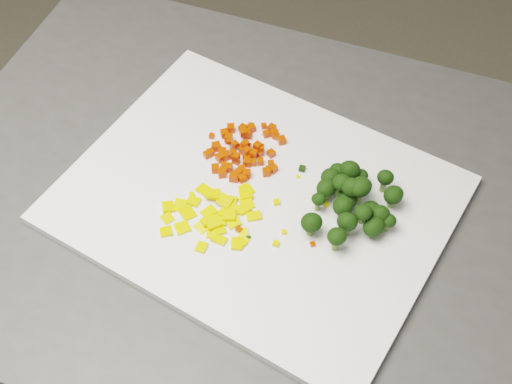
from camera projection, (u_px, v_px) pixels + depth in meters
The scene contains 153 objects.
counter_block at pixel (272, 348), 1.32m from camera, with size 1.00×0.70×0.90m, color #3F3E3C.
cutting_board at pixel (256, 199), 0.96m from camera, with size 0.49×0.38×0.01m, color white.
carrot_pile at pixel (245, 144), 0.99m from camera, with size 0.11×0.11×0.03m, color red, non-canonical shape.
pepper_pile at pixel (209, 209), 0.93m from camera, with size 0.13×0.13×0.02m, color yellow, non-canonical shape.
broccoli_pile at pixel (348, 199), 0.92m from camera, with size 0.13×0.13×0.06m, color black, non-canonical shape.
carrot_cube_0 at pixel (224, 134), 1.02m from camera, with size 0.01×0.01×0.01m, color red.
carrot_cube_1 at pixel (222, 152), 1.00m from camera, with size 0.01×0.01×0.01m, color red.
carrot_cube_2 at pixel (282, 140), 1.01m from camera, with size 0.01×0.01×0.01m, color red.
carrot_cube_3 at pixel (207, 155), 1.00m from camera, with size 0.01×0.01×0.01m, color red.
carrot_cube_4 at pixel (250, 136), 1.02m from camera, with size 0.01×0.01×0.01m, color red.
carrot_cube_5 at pixel (244, 132), 1.02m from camera, with size 0.01×0.01×0.01m, color red.
carrot_cube_6 at pixel (212, 136), 1.02m from camera, with size 0.01×0.01×0.01m, color red.
carrot_cube_7 at pixel (248, 133), 1.01m from camera, with size 0.01×0.01×0.01m, color red.
carrot_cube_8 at pixel (258, 146), 0.99m from camera, with size 0.01×0.01×0.01m, color red.
carrot_cube_9 at pixel (215, 147), 1.00m from camera, with size 0.01×0.01×0.01m, color red.
carrot_cube_10 at pixel (243, 151), 1.00m from camera, with size 0.01×0.01×0.01m, color red.
carrot_cube_11 at pixel (227, 155), 1.00m from camera, with size 0.01×0.01×0.01m, color red.
carrot_cube_12 at pixel (224, 165), 0.99m from camera, with size 0.01×0.01×0.01m, color red.
carrot_cube_13 at pixel (236, 157), 0.98m from camera, with size 0.01×0.01×0.01m, color red.
carrot_cube_14 at pixel (229, 138), 1.01m from camera, with size 0.01×0.01×0.01m, color red.
carrot_cube_15 at pixel (229, 141), 1.00m from camera, with size 0.01×0.01×0.01m, color red.
carrot_cube_16 at pixel (276, 136), 1.02m from camera, with size 0.01×0.01×0.01m, color red.
carrot_cube_17 at pixel (251, 128), 1.03m from camera, with size 0.01×0.01×0.01m, color red.
carrot_cube_18 at pixel (246, 133), 1.02m from camera, with size 0.01×0.01×0.01m, color red.
carrot_cube_19 at pixel (211, 153), 1.00m from camera, with size 0.01×0.01×0.01m, color red.
carrot_cube_20 at pixel (248, 147), 1.01m from camera, with size 0.01×0.01×0.01m, color red.
carrot_cube_21 at pixel (259, 153), 1.00m from camera, with size 0.01×0.01×0.01m, color red.
carrot_cube_22 at pixel (235, 179), 0.97m from camera, with size 0.01×0.01×0.01m, color red.
carrot_cube_23 at pixel (243, 128), 1.03m from camera, with size 0.01×0.01×0.01m, color red.
carrot_cube_24 at pixel (273, 169), 0.98m from camera, with size 0.01×0.01×0.01m, color red.
carrot_cube_25 at pixel (243, 149), 1.00m from camera, with size 0.01×0.01×0.01m, color red.
carrot_cube_26 at pixel (247, 151), 0.99m from camera, with size 0.01×0.01×0.01m, color red.
carrot_cube_27 at pixel (235, 159), 0.99m from camera, with size 0.01×0.01×0.01m, color red.
carrot_cube_28 at pixel (237, 162), 0.99m from camera, with size 0.01×0.01×0.01m, color red.
carrot_cube_29 at pixel (234, 160), 0.99m from camera, with size 0.01×0.01×0.01m, color red.
carrot_cube_30 at pixel (246, 144), 1.00m from camera, with size 0.01×0.01×0.01m, color red.
carrot_cube_31 at pixel (225, 156), 1.00m from camera, with size 0.01×0.01×0.01m, color red.
carrot_cube_32 at pixel (210, 153), 1.00m from camera, with size 0.01×0.01×0.01m, color red.
carrot_cube_33 at pixel (245, 145), 1.00m from camera, with size 0.01×0.01×0.01m, color red.
carrot_cube_34 at pixel (217, 146), 1.00m from camera, with size 0.01×0.01×0.01m, color red.
carrot_cube_35 at pixel (225, 155), 1.00m from camera, with size 0.01×0.01×0.01m, color red.
carrot_cube_36 at pixel (238, 173), 0.98m from camera, with size 0.01×0.01×0.01m, color red.
carrot_cube_37 at pixel (245, 150), 1.00m from camera, with size 0.01×0.01×0.01m, color red.
carrot_cube_38 at pixel (264, 126), 1.03m from camera, with size 0.01×0.01×0.01m, color red.
carrot_cube_39 at pixel (242, 169), 0.98m from camera, with size 0.01×0.01×0.01m, color red.
carrot_cube_40 at pixel (243, 148), 1.01m from camera, with size 0.01×0.01×0.01m, color red.
carrot_cube_41 at pixel (253, 162), 0.99m from camera, with size 0.01×0.01×0.01m, color red.
carrot_cube_42 at pixel (250, 129), 1.03m from camera, with size 0.01×0.01×0.01m, color red.
carrot_cube_43 at pixel (247, 157), 0.99m from camera, with size 0.01×0.01×0.01m, color red.
carrot_cube_44 at pixel (274, 133), 1.02m from camera, with size 0.01×0.01×0.01m, color red.
carrot_cube_45 at pixel (228, 141), 1.01m from camera, with size 0.01×0.01×0.01m, color red.
carrot_cube_46 at pixel (260, 152), 1.00m from camera, with size 0.01×0.01×0.01m, color red.
carrot_cube_47 at pixel (251, 127), 1.03m from camera, with size 0.01×0.01×0.01m, color red.
carrot_cube_48 at pixel (261, 148), 0.99m from camera, with size 0.01×0.01×0.01m, color red.
carrot_cube_49 at pixel (247, 174), 0.97m from camera, with size 0.01×0.01×0.01m, color red.
carrot_cube_50 at pixel (243, 133), 1.01m from camera, with size 0.01×0.01×0.01m, color red.
carrot_cube_51 at pixel (247, 162), 0.99m from camera, with size 0.01×0.01×0.01m, color red.
carrot_cube_52 at pixel (233, 152), 1.00m from camera, with size 0.01×0.01×0.01m, color red.
carrot_cube_53 at pixel (272, 128), 1.03m from camera, with size 0.01×0.01×0.01m, color red.
carrot_cube_54 at pixel (271, 164), 0.99m from camera, with size 0.01×0.01×0.01m, color red.
carrot_cube_55 at pixel (223, 172), 0.98m from camera, with size 0.01×0.01×0.01m, color red.
carrot_cube_56 at pixel (220, 158), 0.99m from camera, with size 0.01×0.01×0.01m, color red.
carrot_cube_57 at pixel (225, 158), 0.99m from camera, with size 0.01×0.01×0.01m, color red.
carrot_cube_58 at pixel (271, 153), 1.00m from camera, with size 0.01×0.01×0.01m, color red.
carrot_cube_59 at pixel (243, 146), 1.01m from camera, with size 0.01×0.01×0.01m, color red.
carrot_cube_60 at pixel (260, 162), 0.99m from camera, with size 0.01×0.01×0.01m, color red.
carrot_cube_61 at pixel (231, 128), 1.03m from camera, with size 0.01×0.01×0.01m, color red.
carrot_cube_62 at pixel (235, 144), 1.00m from camera, with size 0.01×0.01×0.01m, color red.
carrot_cube_63 at pixel (242, 178), 0.97m from camera, with size 0.01×0.01×0.01m, color red.
carrot_cube_64 at pixel (253, 154), 0.99m from camera, with size 0.01×0.01×0.01m, color red.
carrot_cube_65 at pixel (266, 172), 0.98m from camera, with size 0.01×0.01×0.01m, color red.
carrot_cube_66 at pixel (215, 169), 0.98m from camera, with size 0.01×0.01×0.01m, color red.
carrot_cube_67 at pixel (222, 173), 0.98m from camera, with size 0.01×0.01×0.01m, color red.
carrot_cube_68 at pixel (234, 177), 0.97m from camera, with size 0.01×0.01×0.01m, color red.
carrot_cube_69 at pixel (266, 134), 1.02m from camera, with size 0.01×0.01×0.01m, color red.
carrot_cube_70 at pixel (229, 168), 0.98m from camera, with size 0.01×0.01×0.01m, color red.
carrot_cube_71 at pixel (268, 170), 0.98m from camera, with size 0.01×0.01×0.01m, color red.
pepper_chunk_0 at pixel (233, 221), 0.93m from camera, with size 0.02×0.02×0.01m, color yellow.
pepper_chunk_1 at pixel (188, 213), 0.94m from camera, with size 0.02×0.02×0.00m, color yellow.
pepper_chunk_2 at pixel (209, 212), 0.94m from camera, with size 0.02×0.02×0.00m, color yellow.
pepper_chunk_3 at pixel (213, 194), 0.95m from camera, with size 0.02×0.01×0.00m, color yellow.
pepper_chunk_4 at pixel (180, 205), 0.95m from camera, with size 0.02×0.02×0.00m, color yellow.
pepper_chunk_5 at pixel (244, 209), 0.94m from camera, with size 0.02×0.01×0.01m, color yellow.
pepper_chunk_6 at pixel (237, 244), 0.91m from camera, with size 0.01×0.02×0.00m, color yellow.
pepper_chunk_7 at pixel (233, 211), 0.94m from camera, with size 0.01×0.02×0.00m, color yellow.
pepper_chunk_8 at pixel (214, 219), 0.93m from camera, with size 0.01×0.02×0.00m, color yellow.
pepper_chunk_9 at pixel (219, 230), 0.92m from camera, with size 0.01×0.01×0.01m, color yellow.
pepper_chunk_10 at pixel (168, 207), 0.94m from camera, with size 0.01×0.02×0.01m, color yellow.
pepper_chunk_11 at pixel (213, 222), 0.92m from camera, with size 0.02×0.02×0.00m, color yellow.
pepper_chunk_12 at pixel (202, 227), 0.93m from camera, with size 0.02×0.02×0.00m, color yellow.
pepper_chunk_13 at pixel (230, 215), 0.93m from camera, with size 0.02×0.02×0.01m, color yellow.
pepper_chunk_14 at pixel (226, 214), 0.94m from camera, with size 0.02×0.01×0.00m, color yellow.
pepper_chunk_15 at pixel (167, 218), 0.93m from camera, with size 0.01×0.01×0.00m, color yellow.
pepper_chunk_16 at pixel (231, 203), 0.95m from camera, with size 0.02×0.01×0.01m, color yellow.
pepper_chunk_17 at pixel (225, 201), 0.95m from camera, with size 0.02×0.02×0.01m, color yellow.
pepper_chunk_18 at pixel (246, 194), 0.96m from camera, with size 0.02×0.02×0.00m, color yellow.
pepper_chunk_19 at pixel (182, 228), 0.92m from camera, with size 0.02×0.02×0.00m, color yellow.
pepper_chunk_20 at pixel (219, 222), 0.93m from camera, with size 0.02×0.01×0.00m, color yellow.
pepper_chunk_21 at pixel (244, 235), 0.92m from camera, with size 0.02×0.01×0.00m, color yellow.
pepper_chunk_22 at pixel (247, 190), 0.96m from camera, with size 0.02×0.02×0.00m, color yellow.
pepper_chunk_23 at pixel (208, 220), 0.93m from camera, with size 0.02×0.01×0.00m, color yellow.
pepper_chunk_24 at pixel (247, 203), 0.95m from camera, with size 0.02×0.02×0.00m, color yellow.
pepper_chunk_25 at pixel (214, 194), 0.96m from camera, with size 0.02×0.01×0.01m, color yellow.
pepper_chunk_26 at pixel (202, 247), 0.91m from camera, with size 0.01×0.02×0.00m, color yellow.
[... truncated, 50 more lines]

